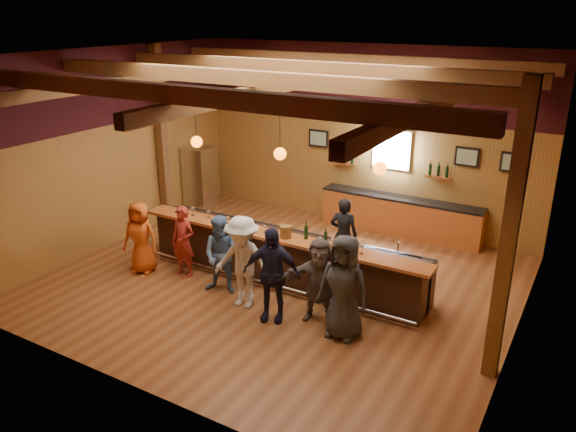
{
  "coord_description": "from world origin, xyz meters",
  "views": [
    {
      "loc": [
        5.31,
        -8.85,
        5.3
      ],
      "look_at": [
        0.0,
        0.3,
        1.35
      ],
      "focal_mm": 35.0,
      "sensor_mm": 36.0,
      "label": 1
    }
  ],
  "objects": [
    {
      "name": "glass_e",
      "position": [
        -0.25,
        -0.18,
        1.22
      ],
      "size": [
        0.07,
        0.07,
        0.16
      ],
      "color": "silver",
      "rests_on": "bar_counter"
    },
    {
      "name": "framed_pictures",
      "position": [
        1.67,
        3.94,
        2.1
      ],
      "size": [
        5.35,
        0.05,
        0.45
      ],
      "color": "black",
      "rests_on": "room"
    },
    {
      "name": "bottle_a",
      "position": [
        0.61,
        -0.06,
        1.25
      ],
      "size": [
        0.08,
        0.08,
        0.35
      ],
      "color": "black",
      "rests_on": "bar_counter"
    },
    {
      "name": "wine_shelves",
      "position": [
        0.8,
        3.88,
        1.62
      ],
      "size": [
        3.0,
        0.18,
        0.3
      ],
      "color": "#99481B",
      "rests_on": "room"
    },
    {
      "name": "back_bar_cabinet",
      "position": [
        1.2,
        3.72,
        0.48
      ],
      "size": [
        4.0,
        0.52,
        0.95
      ],
      "color": "#99481B",
      "rests_on": "ground"
    },
    {
      "name": "bottle_b",
      "position": [
        1.03,
        -0.06,
        1.23
      ],
      "size": [
        0.07,
        0.07,
        0.31
      ],
      "color": "black",
      "rests_on": "bar_counter"
    },
    {
      "name": "ice_bucket",
      "position": [
        0.24,
        -0.2,
        1.23
      ],
      "size": [
        0.23,
        0.23,
        0.25
      ],
      "primitive_type": "cylinder",
      "color": "brown",
      "rests_on": "bar_counter"
    },
    {
      "name": "glass_b",
      "position": [
        -2.11,
        -0.13,
        1.25
      ],
      "size": [
        0.09,
        0.09,
        0.2
      ],
      "color": "silver",
      "rests_on": "bar_counter"
    },
    {
      "name": "glass_c",
      "position": [
        -1.73,
        -0.07,
        1.23
      ],
      "size": [
        0.07,
        0.07,
        0.16
      ],
      "color": "silver",
      "rests_on": "bar_counter"
    },
    {
      "name": "glass_a",
      "position": [
        -2.42,
        -0.18,
        1.23
      ],
      "size": [
        0.07,
        0.07,
        0.16
      ],
      "color": "silver",
      "rests_on": "bar_counter"
    },
    {
      "name": "room",
      "position": [
        0.0,
        0.06,
        3.21
      ],
      "size": [
        9.04,
        9.0,
        4.52
      ],
      "color": "brown",
      "rests_on": "ground"
    },
    {
      "name": "customer_orange",
      "position": [
        -2.8,
        -1.03,
        0.77
      ],
      "size": [
        0.87,
        0.69,
        1.55
      ],
      "primitive_type": "imported",
      "rotation": [
        0.0,
        0.0,
        0.29
      ],
      "color": "#C34812",
      "rests_on": "ground"
    },
    {
      "name": "stainless_fridge",
      "position": [
        -4.1,
        2.6,
        0.9
      ],
      "size": [
        0.7,
        0.7,
        1.8
      ],
      "primitive_type": "cube",
      "color": "silver",
      "rests_on": "ground"
    },
    {
      "name": "glass_g",
      "position": [
        1.2,
        -0.1,
        1.22
      ],
      "size": [
        0.07,
        0.07,
        0.16
      ],
      "color": "silver",
      "rests_on": "bar_counter"
    },
    {
      "name": "customer_denim",
      "position": [
        -0.77,
        -0.91,
        0.79
      ],
      "size": [
        0.89,
        0.77,
        1.58
      ],
      "primitive_type": "imported",
      "rotation": [
        0.0,
        0.0,
        0.26
      ],
      "color": "#5070A0",
      "rests_on": "ground"
    },
    {
      "name": "customer_white",
      "position": [
        -0.11,
        -1.17,
        0.89
      ],
      "size": [
        1.2,
        0.75,
        1.79
      ],
      "primitive_type": "imported",
      "rotation": [
        0.0,
        0.0,
        0.07
      ],
      "color": "silver",
      "rests_on": "ground"
    },
    {
      "name": "glass_f",
      "position": [
        1.0,
        -0.23,
        1.25
      ],
      "size": [
        0.09,
        0.09,
        0.19
      ],
      "color": "silver",
      "rests_on": "bar_counter"
    },
    {
      "name": "glass_d",
      "position": [
        -1.16,
        -0.16,
        1.23
      ],
      "size": [
        0.07,
        0.07,
        0.16
      ],
      "color": "silver",
      "rests_on": "bar_counter"
    },
    {
      "name": "customer_brown",
      "position": [
        1.33,
        -0.89,
        0.78
      ],
      "size": [
        1.52,
        0.97,
        1.56
      ],
      "primitive_type": "imported",
      "rotation": [
        0.0,
        0.0,
        0.38
      ],
      "color": "#584A46",
      "rests_on": "ground"
    },
    {
      "name": "customer_redvest",
      "position": [
        -1.91,
        -0.72,
        0.75
      ],
      "size": [
        0.56,
        0.38,
        1.51
      ],
      "primitive_type": "imported",
      "rotation": [
        0.0,
        0.0,
        0.03
      ],
      "color": "maroon",
      "rests_on": "ground"
    },
    {
      "name": "customer_navy",
      "position": [
        0.6,
        -1.31,
        0.89
      ],
      "size": [
        1.12,
        0.73,
        1.77
      ],
      "primitive_type": "imported",
      "rotation": [
        0.0,
        0.0,
        0.31
      ],
      "color": "#1A1A34",
      "rests_on": "ground"
    },
    {
      "name": "bar_counter",
      "position": [
        0.02,
        0.15,
        0.52
      ],
      "size": [
        6.3,
        1.07,
        1.11
      ],
      "color": "black",
      "rests_on": "ground"
    },
    {
      "name": "pendant_lights",
      "position": [
        0.0,
        0.0,
        2.71
      ],
      "size": [
        4.24,
        0.24,
        1.37
      ],
      "color": "black",
      "rests_on": "room"
    },
    {
      "name": "customer_dark",
      "position": [
        1.93,
        -1.17,
        0.92
      ],
      "size": [
        0.9,
        0.59,
        1.84
      ],
      "primitive_type": "imported",
      "rotation": [
        0.0,
        0.0,
        -0.0
      ],
      "color": "#2B2C2E",
      "rests_on": "ground"
    },
    {
      "name": "glass_h",
      "position": [
        1.8,
        -0.16,
        1.25
      ],
      "size": [
        0.09,
        0.09,
        0.2
      ],
      "color": "silver",
      "rests_on": "bar_counter"
    },
    {
      "name": "window",
      "position": [
        0.8,
        3.95,
        2.05
      ],
      "size": [
        0.95,
        0.09,
        0.95
      ],
      "color": "silver",
      "rests_on": "room"
    },
    {
      "name": "bartender",
      "position": [
        0.85,
        1.16,
        0.81
      ],
      "size": [
        0.65,
        0.5,
        1.62
      ],
      "primitive_type": "imported",
      "rotation": [
        0.0,
        0.0,
        3.34
      ],
      "color": "black",
      "rests_on": "ground"
    }
  ]
}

